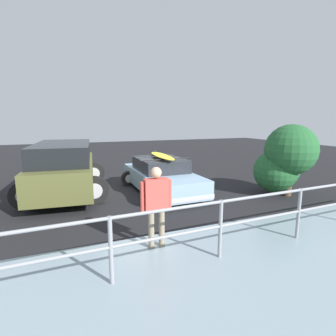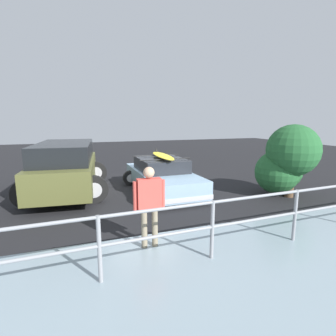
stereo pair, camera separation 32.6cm
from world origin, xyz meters
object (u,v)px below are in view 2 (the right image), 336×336
person_bystander (149,200)px  bush_near_left (287,160)px  sedan_car (162,176)px  suv_car (66,167)px

person_bystander → bush_near_left: size_ratio=0.68×
sedan_car → person_bystander: 4.27m
bush_near_left → person_bystander: bearing=20.6°
sedan_car → bush_near_left: bush_near_left is taller
bush_near_left → sedan_car: bearing=-27.6°
suv_car → person_bystander: suv_car is taller
sedan_car → suv_car: bearing=-14.6°
suv_car → sedan_car: bearing=165.4°
person_bystander → suv_car: bearing=-71.0°
sedan_car → bush_near_left: (-3.74, 1.96, 0.65)m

